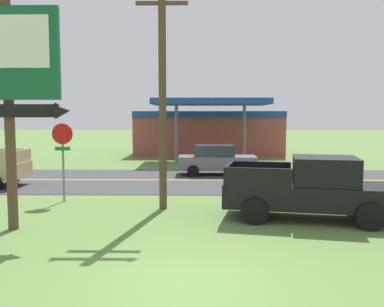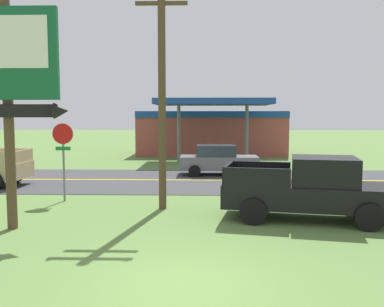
{
  "view_description": "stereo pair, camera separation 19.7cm",
  "coord_description": "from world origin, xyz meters",
  "px_view_note": "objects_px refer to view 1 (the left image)",
  "views": [
    {
      "loc": [
        0.23,
        -7.74,
        3.2
      ],
      "look_at": [
        0.0,
        8.0,
        1.8
      ],
      "focal_mm": 39.2,
      "sensor_mm": 36.0,
      "label": 1
    },
    {
      "loc": [
        0.43,
        -7.74,
        3.2
      ],
      "look_at": [
        0.0,
        8.0,
        1.8
      ],
      "focal_mm": 39.2,
      "sensor_mm": 36.0,
      "label": 2
    }
  ],
  "objects_px": {
    "motel_sign": "(8,74)",
    "gas_station": "(208,131)",
    "utility_pole": "(162,80)",
    "stop_sign": "(63,148)",
    "pickup_black_parked_on_lawn": "(311,189)",
    "car_grey_near_lane": "(216,160)"
  },
  "relations": [
    {
      "from": "stop_sign",
      "to": "gas_station",
      "type": "height_order",
      "value": "gas_station"
    },
    {
      "from": "gas_station",
      "to": "pickup_black_parked_on_lawn",
      "type": "relative_size",
      "value": 2.19
    },
    {
      "from": "gas_station",
      "to": "motel_sign",
      "type": "bearing_deg",
      "value": -104.24
    },
    {
      "from": "motel_sign",
      "to": "utility_pole",
      "type": "height_order",
      "value": "utility_pole"
    },
    {
      "from": "motel_sign",
      "to": "utility_pole",
      "type": "bearing_deg",
      "value": 35.52
    },
    {
      "from": "pickup_black_parked_on_lawn",
      "to": "car_grey_near_lane",
      "type": "height_order",
      "value": "pickup_black_parked_on_lawn"
    },
    {
      "from": "utility_pole",
      "to": "stop_sign",
      "type": "bearing_deg",
      "value": 162.75
    },
    {
      "from": "utility_pole",
      "to": "gas_station",
      "type": "distance_m",
      "value": 21.24
    },
    {
      "from": "gas_station",
      "to": "utility_pole",
      "type": "bearing_deg",
      "value": -95.63
    },
    {
      "from": "motel_sign",
      "to": "utility_pole",
      "type": "distance_m",
      "value": 4.89
    },
    {
      "from": "motel_sign",
      "to": "utility_pole",
      "type": "relative_size",
      "value": 0.78
    },
    {
      "from": "pickup_black_parked_on_lawn",
      "to": "gas_station",
      "type": "bearing_deg",
      "value": 96.77
    },
    {
      "from": "utility_pole",
      "to": "gas_station",
      "type": "height_order",
      "value": "utility_pole"
    },
    {
      "from": "motel_sign",
      "to": "utility_pole",
      "type": "xyz_separation_m",
      "value": [
        3.98,
        2.84,
        0.08
      ]
    },
    {
      "from": "gas_station",
      "to": "pickup_black_parked_on_lawn",
      "type": "height_order",
      "value": "gas_station"
    },
    {
      "from": "motel_sign",
      "to": "stop_sign",
      "type": "xyz_separation_m",
      "value": [
        0.13,
        4.03,
        -2.32
      ]
    },
    {
      "from": "utility_pole",
      "to": "car_grey_near_lane",
      "type": "bearing_deg",
      "value": 75.27
    },
    {
      "from": "utility_pole",
      "to": "gas_station",
      "type": "bearing_deg",
      "value": 84.37
    },
    {
      "from": "motel_sign",
      "to": "gas_station",
      "type": "bearing_deg",
      "value": 75.76
    },
    {
      "from": "gas_station",
      "to": "car_grey_near_lane",
      "type": "bearing_deg",
      "value": -89.32
    },
    {
      "from": "stop_sign",
      "to": "pickup_black_parked_on_lawn",
      "type": "distance_m",
      "value": 9.03
    },
    {
      "from": "stop_sign",
      "to": "pickup_black_parked_on_lawn",
      "type": "height_order",
      "value": "stop_sign"
    }
  ]
}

